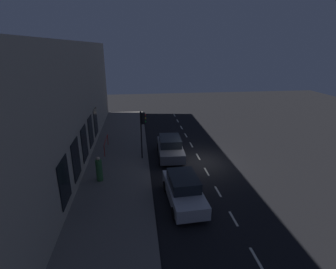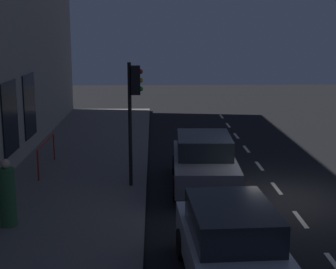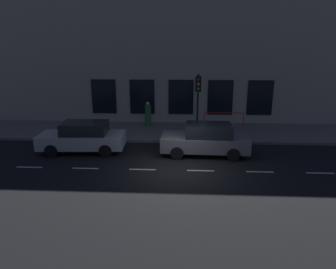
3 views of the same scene
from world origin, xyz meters
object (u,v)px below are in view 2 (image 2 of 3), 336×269
(traffic_light, at_px, (134,96))
(pedestrian_0, at_px, (7,196))
(parked_car_0, at_px, (204,161))
(parked_car_1, at_px, (232,247))

(traffic_light, distance_m, pedestrian_0, 4.74)
(parked_car_0, distance_m, pedestrian_0, 6.16)
(parked_car_0, height_order, parked_car_1, same)
(traffic_light, bearing_deg, parked_car_0, -170.52)
(parked_car_1, distance_m, pedestrian_0, 5.73)
(parked_car_1, bearing_deg, traffic_light, -74.17)
(traffic_light, xyz_separation_m, parked_car_0, (-2.12, -0.35, -2.08))
(traffic_light, distance_m, parked_car_1, 6.65)
(parked_car_1, relative_size, pedestrian_0, 2.67)
(traffic_light, height_order, pedestrian_0, traffic_light)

